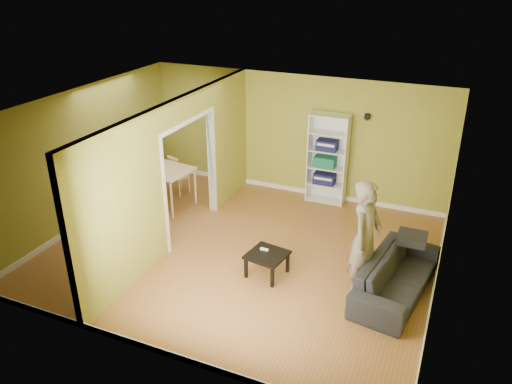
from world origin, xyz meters
TOP-DOWN VIEW (x-y plane):
  - room_shell at (0.00, 0.00)m, footprint 6.50×6.50m
  - partition at (-1.20, 0.00)m, footprint 0.22×5.50m
  - wall_speaker at (1.50, 2.69)m, footprint 0.10×0.10m
  - sofa at (2.70, -0.16)m, footprint 2.21×1.21m
  - person at (2.18, -0.28)m, footprint 0.89×0.76m
  - bookshelf at (0.80, 2.60)m, footprint 0.80×0.35m
  - paper_box_navy_a at (0.76, 2.56)m, footprint 0.44×0.29m
  - paper_box_teal at (0.74, 2.56)m, footprint 0.44×0.29m
  - paper_box_navy_b at (0.77, 2.56)m, footprint 0.42×0.27m
  - coffee_table at (0.70, -0.50)m, footprint 0.59×0.59m
  - game_controller at (0.61, -0.41)m, footprint 0.14×0.04m
  - dining_table at (-2.32, 1.07)m, footprint 1.30×0.87m
  - chair_left at (-3.15, 1.07)m, footprint 0.56×0.56m
  - chair_near at (-2.30, 0.40)m, footprint 0.58×0.58m
  - chair_far at (-2.25, 1.67)m, footprint 0.52×0.52m

SIDE VIEW (x-z plane):
  - coffee_table at x=0.70m, z-range 0.14..0.53m
  - sofa at x=2.70m, z-range 0.00..0.80m
  - game_controller at x=0.61m, z-range 0.39..0.42m
  - chair_far at x=-2.25m, z-range 0.00..0.90m
  - chair_near at x=-2.30m, z-range 0.00..0.99m
  - paper_box_navy_a at x=0.76m, z-range 0.40..0.63m
  - chair_left at x=-3.15m, z-range 0.00..1.04m
  - dining_table at x=-2.32m, z-range 0.33..1.14m
  - paper_box_teal at x=0.74m, z-range 0.78..1.00m
  - bookshelf at x=0.80m, z-range 0.00..1.90m
  - person at x=2.18m, z-range 0.00..2.15m
  - paper_box_navy_b at x=0.77m, z-range 1.15..1.36m
  - room_shell at x=0.00m, z-range -1.95..4.55m
  - partition at x=-1.20m, z-range 0.00..2.60m
  - wall_speaker at x=1.50m, z-range 1.85..1.95m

